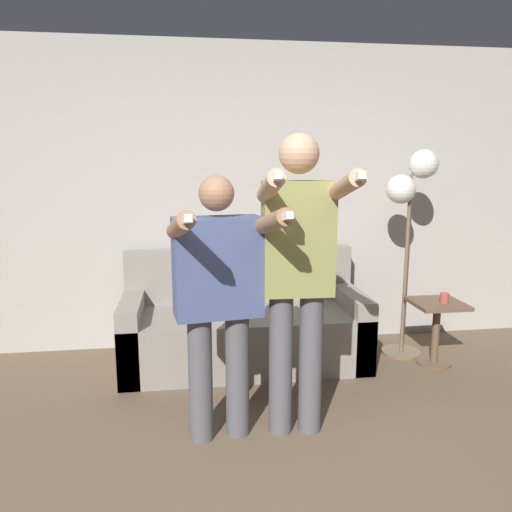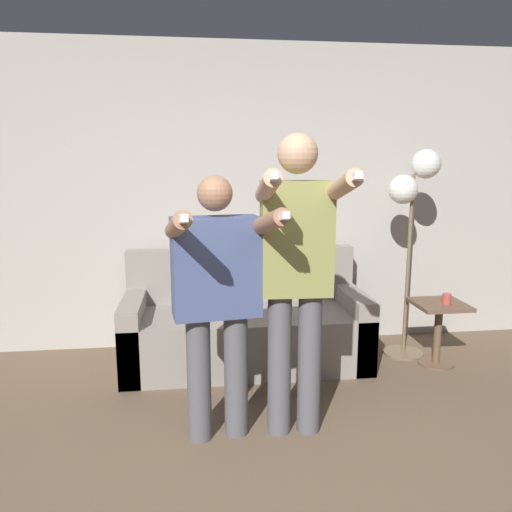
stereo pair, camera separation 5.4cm
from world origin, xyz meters
name	(u,v)px [view 1 (the left image)]	position (x,y,z in m)	size (l,w,h in m)	color
wall_back	(230,199)	(0.00, 2.64, 1.30)	(10.00, 0.05, 2.60)	#B7B2A8
couch	(244,328)	(0.06, 2.16, 0.29)	(1.92, 0.80, 0.90)	gray
person_left	(219,291)	(-0.21, 1.04, 0.91)	(0.62, 0.72, 1.55)	#56565B
person_right	(298,266)	(0.25, 1.04, 1.03)	(0.49, 0.68, 1.78)	#56565B
cat	(213,239)	(-0.16, 2.45, 0.98)	(0.49, 0.15, 0.19)	tan
floor_lamp	(411,195)	(1.43, 2.15, 1.35)	(0.41, 0.33, 1.72)	#756047
side_table	(436,320)	(1.59, 1.91, 0.36)	(0.39, 0.39, 0.52)	brown
cup	(444,298)	(1.63, 1.87, 0.56)	(0.07, 0.07, 0.08)	#B7473D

